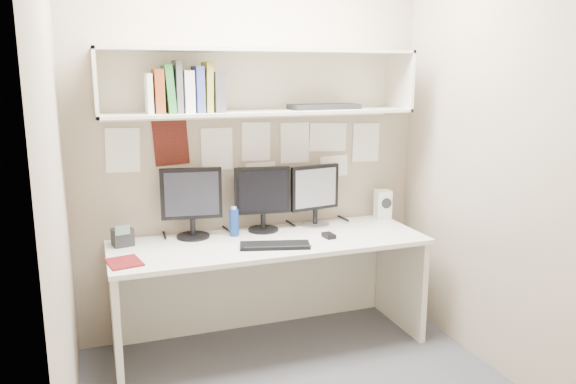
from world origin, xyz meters
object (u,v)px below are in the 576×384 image
object	(u,v)px
monitor_left	(192,200)
monitor_center	(263,196)
monitor_right	(315,193)
desk_phone	(123,237)
desk	(270,293)
speaker	(383,204)
maroon_notebook	(124,262)
keyboard	(275,245)

from	to	relation	value
monitor_left	monitor_center	world-z (taller)	monitor_left
monitor_center	monitor_right	bearing A→B (deg)	7.21
desk_phone	desk	bearing A→B (deg)	-24.22
desk_phone	speaker	bearing A→B (deg)	-11.49
desk	monitor_left	distance (m)	0.79
speaker	monitor_right	bearing A→B (deg)	-170.59
monitor_center	speaker	bearing A→B (deg)	7.58
monitor_right	monitor_center	bearing A→B (deg)	170.75
monitor_left	monitor_right	xyz separation A→B (m)	(0.85, 0.00, -0.01)
desk	speaker	world-z (taller)	speaker
desk	monitor_right	world-z (taller)	monitor_right
desk_phone	maroon_notebook	bearing A→B (deg)	-105.51
desk	keyboard	size ratio (longest dim) A/B	4.69
keyboard	desk	bearing A→B (deg)	99.20
monitor_left	desk_phone	world-z (taller)	monitor_left
monitor_right	desk_phone	distance (m)	1.31
desk	keyboard	xyz separation A→B (m)	(-0.02, -0.16, 0.37)
monitor_left	maroon_notebook	xyz separation A→B (m)	(-0.46, -0.38, -0.24)
monitor_right	desk	bearing A→B (deg)	-160.70
speaker	maroon_notebook	size ratio (longest dim) A/B	0.99
monitor_right	maroon_notebook	world-z (taller)	monitor_right
monitor_left	desk_phone	xyz separation A→B (m)	(-0.44, -0.04, -0.19)
maroon_notebook	desk_phone	xyz separation A→B (m)	(0.01, 0.34, 0.05)
desk	desk_phone	bearing A→B (deg)	168.79
desk	desk_phone	xyz separation A→B (m)	(-0.89, 0.18, 0.42)
keyboard	speaker	distance (m)	1.04
desk	maroon_notebook	distance (m)	0.99
speaker	desk_phone	distance (m)	1.83
monitor_center	desk	bearing A→B (deg)	-89.02
monitor_right	keyboard	size ratio (longest dim) A/B	1.00
monitor_right	speaker	distance (m)	0.55
desk	monitor_left	world-z (taller)	monitor_left
monitor_left	keyboard	world-z (taller)	monitor_left
monitor_left	speaker	xyz separation A→B (m)	(1.39, 0.01, -0.14)
keyboard	desk_phone	bearing A→B (deg)	173.71
monitor_center	keyboard	bearing A→B (deg)	-88.79
keyboard	speaker	xyz separation A→B (m)	(0.96, 0.39, 0.10)
monitor_left	monitor_right	world-z (taller)	monitor_left
monitor_left	keyboard	xyz separation A→B (m)	(0.44, -0.38, -0.24)
monitor_center	desk_phone	bearing A→B (deg)	-170.13
desk	monitor_center	world-z (taller)	monitor_center
desk	keyboard	bearing A→B (deg)	-95.70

